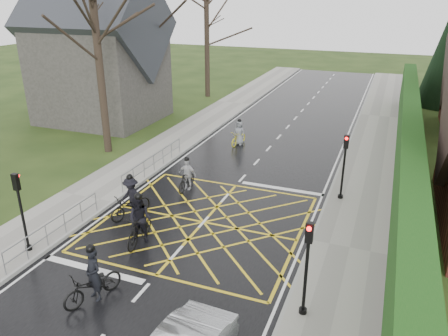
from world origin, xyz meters
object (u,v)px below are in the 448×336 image
Objects in this scene: cyclist_lead at (239,136)px; cyclist_front at (187,178)px; cyclist_back at (140,224)px; cyclist_mid at (131,201)px; cyclist_rear at (93,282)px.

cyclist_front is at bearing -82.20° from cyclist_lead.
cyclist_back is at bearing -84.62° from cyclist_front.
cyclist_mid is 10.73m from cyclist_lead.
cyclist_back is at bearing 118.71° from cyclist_rear.
cyclist_rear is at bearing -89.00° from cyclist_back.
cyclist_mid is (-1.46, 1.68, -0.07)m from cyclist_back.
cyclist_front is 7.29m from cyclist_lead.
cyclist_rear is at bearing -83.73° from cyclist_front.
cyclist_front is 0.94× the size of cyclist_lead.
cyclist_mid is at bearing 131.68° from cyclist_rear.
cyclist_back is 1.00× the size of cyclist_mid.
cyclist_back reaches higher than cyclist_rear.
cyclist_front is at bearing 88.83° from cyclist_back.
cyclist_back is (-0.45, 3.49, 0.15)m from cyclist_rear.
cyclist_front reaches higher than cyclist_lead.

